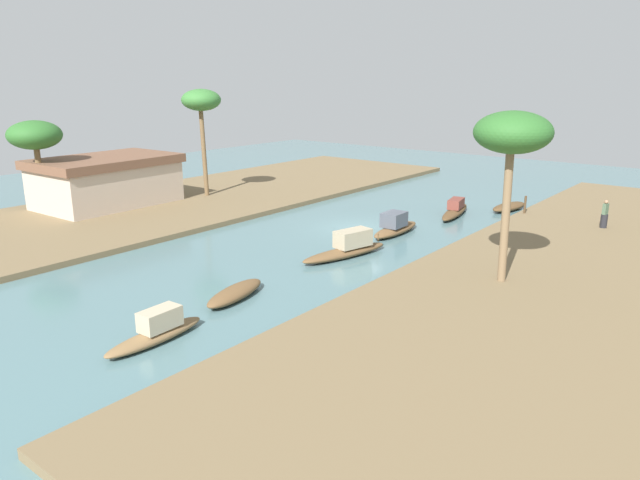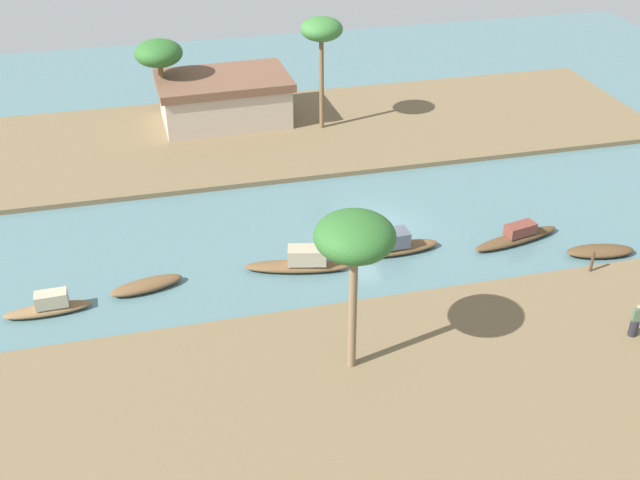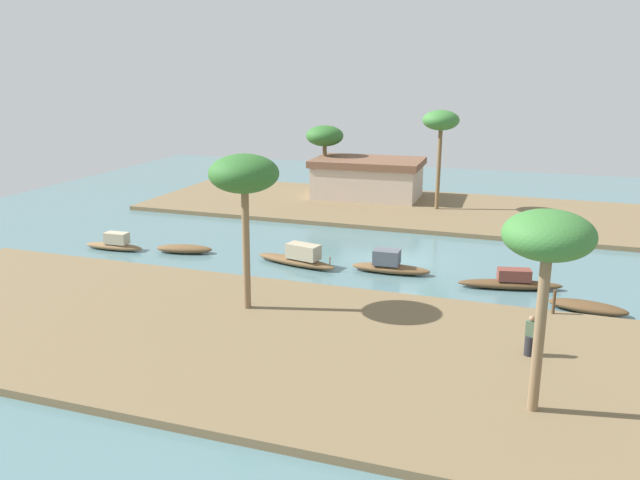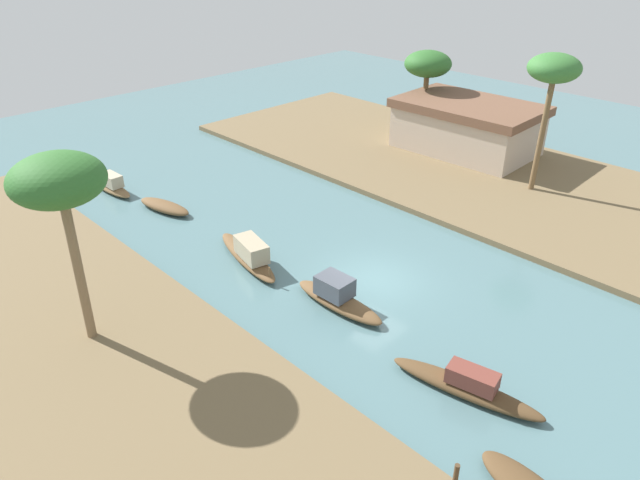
{
  "view_description": "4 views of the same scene",
  "coord_description": "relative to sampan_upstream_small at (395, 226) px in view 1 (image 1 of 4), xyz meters",
  "views": [
    {
      "loc": [
        -27.33,
        -19.0,
        8.5
      ],
      "look_at": [
        -4.86,
        -1.14,
        0.53
      ],
      "focal_mm": 33.1,
      "sensor_mm": 36.0,
      "label": 1
    },
    {
      "loc": [
        -11.23,
        -32.84,
        20.8
      ],
      "look_at": [
        -3.68,
        -1.93,
        0.99
      ],
      "focal_mm": 42.34,
      "sensor_mm": 36.0,
      "label": 2
    },
    {
      "loc": [
        7.74,
        -35.42,
        10.91
      ],
      "look_at": [
        -4.72,
        0.26,
        0.7
      ],
      "focal_mm": 36.55,
      "sensor_mm": 36.0,
      "label": 3
    },
    {
      "loc": [
        13.51,
        -16.4,
        13.57
      ],
      "look_at": [
        -3.66,
        0.34,
        0.42
      ],
      "focal_mm": 32.86,
      "sensor_mm": 36.0,
      "label": 4
    }
  ],
  "objects": [
    {
      "name": "person_on_near_bank",
      "position": [
        7.53,
        -9.03,
        0.49
      ],
      "size": [
        0.44,
        0.44,
        1.58
      ],
      "rotation": [
        0.0,
        0.0,
        6.07
      ],
      "color": "#232328",
      "rests_on": "riverbank_left"
    },
    {
      "name": "palm_tree_left_near",
      "position": [
        -4.66,
        -7.96,
        5.83
      ],
      "size": [
        3.05,
        3.05,
        6.94
      ],
      "color": "#7F6647",
      "rests_on": "riverbank_left"
    },
    {
      "name": "riverside_building",
      "position": [
        -6.24,
        18.36,
        1.46
      ],
      "size": [
        9.01,
        5.99,
        3.15
      ],
      "rotation": [
        0.0,
        0.0,
        0.03
      ],
      "color": "#C6B29E",
      "rests_on": "riverbank_right"
    },
    {
      "name": "sampan_midstream",
      "position": [
        -12.5,
        -0.28,
        -0.21
      ],
      "size": [
        3.57,
        1.72,
        0.5
      ],
      "rotation": [
        0.0,
        0.0,
        0.21
      ],
      "color": "brown",
      "rests_on": "river_water"
    },
    {
      "name": "riverbank_left",
      "position": [
        -0.21,
        -10.76,
        -0.3
      ],
      "size": [
        44.99,
        13.86,
        0.3
      ],
      "primitive_type": "cube",
      "color": "brown",
      "rests_on": "ground"
    },
    {
      "name": "sampan_with_red_awning",
      "position": [
        -5.11,
        -0.43,
        0.02
      ],
      "size": [
        5.21,
        2.13,
        1.29
      ],
      "rotation": [
        0.0,
        0.0,
        -0.23
      ],
      "color": "brown",
      "rests_on": "river_water"
    },
    {
      "name": "sampan_upstream_small",
      "position": [
        0.0,
        0.0,
        0.0
      ],
      "size": [
        4.33,
        1.25,
        1.28
      ],
      "rotation": [
        0.0,
        0.0,
        0.04
      ],
      "color": "brown",
      "rests_on": "river_water"
    },
    {
      "name": "riverbank_right",
      "position": [
        -0.21,
        15.7,
        -0.3
      ],
      "size": [
        44.99,
        13.86,
        0.3
      ],
      "primitive_type": "cube",
      "color": "brown",
      "rests_on": "ground"
    },
    {
      "name": "river_water",
      "position": [
        -0.21,
        2.47,
        -0.45
      ],
      "size": [
        71.45,
        71.45,
        0.0
      ],
      "primitive_type": "plane",
      "color": "slate",
      "rests_on": "ground"
    },
    {
      "name": "sampan_near_left_bank",
      "position": [
        9.89,
        -2.68,
        -0.21
      ],
      "size": [
        3.6,
        1.69,
        0.49
      ],
      "rotation": [
        0.0,
        0.0,
        -0.16
      ],
      "color": "brown",
      "rests_on": "river_water"
    },
    {
      "name": "mooring_post",
      "position": [
        8.38,
        -4.24,
        0.39
      ],
      "size": [
        0.14,
        0.14,
        1.08
      ],
      "primitive_type": "cylinder",
      "color": "#4C3823",
      "rests_on": "riverbank_left"
    },
    {
      "name": "sampan_foreground",
      "position": [
        -16.82,
        -1.1,
        -0.07
      ],
      "size": [
        3.9,
        1.04,
        1.09
      ],
      "rotation": [
        0.0,
        0.0,
        0.04
      ],
      "color": "brown",
      "rests_on": "river_water"
    },
    {
      "name": "palm_tree_right_tall",
      "position": [
        -0.06,
        15.76,
        6.32
      ],
      "size": [
        2.71,
        2.71,
        7.4
      ],
      "color": "brown",
      "rests_on": "riverbank_right"
    },
    {
      "name": "sampan_downstream_large",
      "position": [
        6.37,
        -0.54,
        -0.1
      ],
      "size": [
        5.24,
        1.99,
        1.04
      ],
      "rotation": [
        0.0,
        0.0,
        0.21
      ],
      "color": "brown",
      "rests_on": "river_water"
    },
    {
      "name": "palm_tree_right_short",
      "position": [
        -10.23,
        19.11,
        4.59
      ],
      "size": [
        3.15,
        3.15,
        5.69
      ],
      "color": "brown",
      "rests_on": "riverbank_right"
    }
  ]
}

